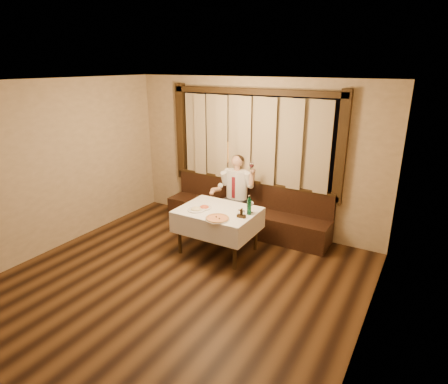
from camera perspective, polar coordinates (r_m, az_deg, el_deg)
The scene contains 10 objects.
room at distance 5.29m, azimuth -5.06°, elevation 2.29°, with size 5.01×6.01×2.81m.
banquette at distance 7.11m, azimuth 3.34°, elevation -3.39°, with size 3.20×0.61×0.94m.
dining_table at distance 6.15m, azimuth -0.94°, elevation -3.60°, with size 1.27×0.97×0.76m.
pizza at distance 5.72m, azimuth -1.02°, elevation -4.05°, with size 0.38×0.38×0.04m.
pasta_red at distance 6.16m, azimuth -3.02°, elevation -2.17°, with size 0.25×0.25×0.08m.
pasta_cream at distance 6.08m, azimuth -4.27°, elevation -2.46°, with size 0.28×0.28×0.10m.
green_bottle at distance 5.88m, azimuth 3.84°, elevation -2.20°, with size 0.07×0.07×0.32m.
table_wine_glass at distance 5.94m, azimuth 4.16°, elevation -1.80°, with size 0.08×0.08×0.21m.
cruet_caddy at distance 5.79m, azimuth 2.66°, elevation -3.42°, with size 0.14×0.08×0.14m.
seated_man at distance 6.93m, azimuth 1.72°, elevation 0.63°, with size 0.79×0.59×1.43m.
Camera 1 is at (2.94, -3.16, 3.01)m, focal length 30.00 mm.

